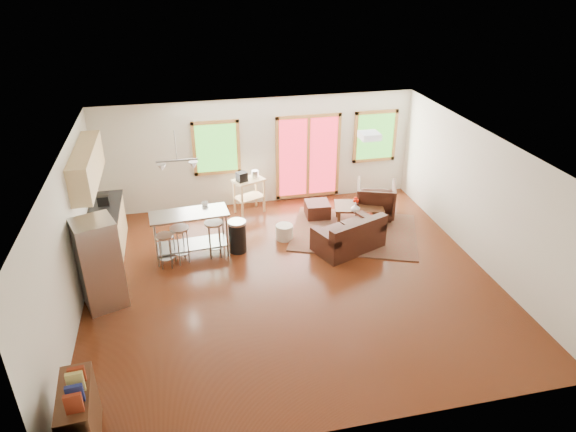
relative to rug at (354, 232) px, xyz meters
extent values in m
cube|color=#3B170A|center=(-1.76, -1.48, -0.02)|extent=(7.50, 7.00, 0.02)
cube|color=silver|center=(-1.76, -1.48, 2.60)|extent=(7.50, 7.00, 0.02)
cube|color=beige|center=(-1.76, 2.03, 1.29)|extent=(7.50, 0.02, 2.60)
cube|color=beige|center=(-5.52, -1.48, 1.29)|extent=(0.02, 7.00, 2.60)
cube|color=beige|center=(2.00, -1.48, 1.29)|extent=(0.02, 7.00, 2.60)
cube|color=beige|center=(-1.76, -4.99, 1.29)|extent=(7.50, 0.02, 2.60)
cube|color=#285E1B|center=(-2.76, 1.98, 1.49)|extent=(0.94, 0.02, 1.14)
cube|color=#A87036|center=(-2.76, 1.98, 2.10)|extent=(1.10, 0.05, 0.08)
cube|color=#A87036|center=(-2.76, 1.98, 0.88)|extent=(1.10, 0.05, 0.08)
cube|color=#A87036|center=(-3.27, 1.98, 1.49)|extent=(0.08, 0.05, 1.30)
cube|color=#A87036|center=(-2.25, 1.98, 1.49)|extent=(0.08, 0.05, 1.30)
cube|color=red|center=(-0.56, 1.98, 1.09)|extent=(1.44, 0.02, 1.94)
cube|color=#A87036|center=(-0.56, 1.98, 2.10)|extent=(1.60, 0.05, 0.08)
cube|color=#A87036|center=(-0.56, 1.98, 0.08)|extent=(1.60, 0.05, 0.08)
cube|color=#A87036|center=(-1.32, 1.98, 1.09)|extent=(0.08, 0.05, 2.10)
cube|color=#A87036|center=(0.20, 1.98, 1.09)|extent=(0.08, 0.05, 2.10)
cube|color=#A87036|center=(-0.56, 1.98, 1.09)|extent=(0.08, 0.05, 1.94)
cube|color=#285E1B|center=(1.14, 1.98, 1.49)|extent=(0.94, 0.02, 1.14)
cube|color=#A87036|center=(1.14, 1.98, 2.10)|extent=(1.10, 0.05, 0.08)
cube|color=#A87036|center=(1.14, 1.98, 0.88)|extent=(1.10, 0.05, 0.08)
cube|color=#A87036|center=(0.63, 1.98, 1.49)|extent=(0.08, 0.05, 1.30)
cube|color=#A87036|center=(1.65, 1.98, 1.49)|extent=(0.08, 0.05, 1.30)
cube|color=#4B5A34|center=(0.00, 0.00, 0.00)|extent=(3.27, 2.93, 0.03)
cube|color=black|center=(-0.35, -0.62, 0.18)|extent=(1.60, 1.26, 0.39)
cube|color=black|center=(-0.24, -0.90, 0.56)|extent=(1.37, 0.70, 0.35)
cube|color=black|center=(-0.92, -0.85, 0.45)|extent=(0.47, 0.81, 0.15)
cube|color=black|center=(0.21, -0.39, 0.45)|extent=(0.47, 0.81, 0.15)
cube|color=black|center=(-0.66, -0.69, 0.43)|extent=(0.73, 0.69, 0.11)
cube|color=black|center=(-0.09, -0.46, 0.43)|extent=(0.73, 0.69, 0.11)
cube|color=#3B2212|center=(0.24, 0.43, 0.40)|extent=(1.22, 0.90, 0.04)
cube|color=#3B2212|center=(-0.26, 0.31, 0.18)|extent=(0.08, 0.08, 0.39)
cube|color=#3B2212|center=(0.63, 0.09, 0.18)|extent=(0.08, 0.08, 0.39)
cube|color=#3B2212|center=(-0.14, 0.78, 0.18)|extent=(0.08, 0.08, 0.39)
cube|color=#3B2212|center=(0.74, 0.55, 0.18)|extent=(0.08, 0.08, 0.39)
imported|color=black|center=(0.75, 0.71, 0.44)|extent=(1.11, 1.08, 0.90)
cube|color=black|center=(-0.59, 0.93, 0.17)|extent=(0.58, 0.58, 0.36)
cylinder|color=beige|center=(-1.56, 0.07, 0.15)|extent=(0.43, 0.43, 0.33)
imported|color=silver|center=(0.08, 0.20, 0.49)|extent=(0.24, 0.25, 0.20)
sphere|color=red|center=(0.11, 0.22, 0.65)|extent=(0.09, 0.09, 0.08)
sphere|color=red|center=(0.04, 0.19, 0.68)|extent=(0.09, 0.09, 0.08)
sphere|color=red|center=(0.08, 0.25, 0.70)|extent=(0.09, 0.09, 0.08)
imported|color=maroon|center=(0.16, 0.07, 0.54)|extent=(0.24, 0.04, 0.32)
cube|color=tan|center=(-5.21, 0.22, 0.44)|extent=(0.60, 2.20, 0.90)
cube|color=black|center=(-5.21, 0.22, 0.91)|extent=(0.64, 2.24, 0.04)
cube|color=tan|center=(-5.33, 0.22, 1.94)|extent=(0.36, 2.20, 0.70)
cylinder|color=#B7BABC|center=(-5.21, -0.28, 1.02)|extent=(0.12, 0.12, 0.18)
cube|color=black|center=(-5.21, 0.62, 1.03)|extent=(0.22, 0.18, 0.20)
cube|color=#B7BABC|center=(-5.11, -1.50, 0.81)|extent=(0.83, 0.82, 1.64)
cube|color=gray|center=(-4.81, -1.39, 0.81)|extent=(0.22, 0.57, 1.60)
cylinder|color=gray|center=(-4.72, -1.58, 0.94)|extent=(0.03, 0.03, 1.09)
cylinder|color=gray|center=(-4.86, -1.20, 0.94)|extent=(0.03, 0.03, 1.09)
cube|color=#B7BABC|center=(-3.54, -0.19, 0.93)|extent=(1.57, 0.73, 0.04)
cube|color=gray|center=(-3.54, -0.19, 0.24)|extent=(1.46, 0.64, 0.03)
cylinder|color=gray|center=(-4.21, -0.48, 0.45)|extent=(0.04, 0.04, 0.93)
cylinder|color=gray|center=(-2.83, -0.37, 0.45)|extent=(0.04, 0.04, 0.93)
cylinder|color=gray|center=(-4.25, -0.01, 0.45)|extent=(0.04, 0.04, 0.93)
cylinder|color=gray|center=(-2.87, 0.09, 0.45)|extent=(0.04, 0.04, 0.93)
imported|color=silver|center=(-3.20, 0.08, 1.00)|extent=(0.15, 0.13, 0.13)
cylinder|color=#B7BABC|center=(-4.05, -0.52, 0.68)|extent=(0.35, 0.35, 0.04)
cylinder|color=gray|center=(-3.95, -0.44, 0.32)|extent=(0.02, 0.02, 0.67)
cylinder|color=gray|center=(-4.13, -0.43, 0.32)|extent=(0.02, 0.02, 0.67)
cylinder|color=gray|center=(-4.14, -0.61, 0.32)|extent=(0.02, 0.02, 0.67)
cylinder|color=gray|center=(-3.96, -0.62, 0.32)|extent=(0.02, 0.02, 0.67)
cylinder|color=gray|center=(-4.05, -0.52, 0.20)|extent=(0.32, 0.32, 0.01)
cylinder|color=#B7BABC|center=(-3.75, -0.41, 0.75)|extent=(0.49, 0.49, 0.04)
cylinder|color=gray|center=(-3.70, -0.28, 0.36)|extent=(0.03, 0.03, 0.74)
cylinder|color=gray|center=(-3.88, -0.36, 0.36)|extent=(0.03, 0.03, 0.74)
cylinder|color=gray|center=(-3.80, -0.54, 0.36)|extent=(0.03, 0.03, 0.74)
cylinder|color=gray|center=(-3.62, -0.46, 0.36)|extent=(0.03, 0.03, 0.74)
cylinder|color=gray|center=(-3.75, -0.41, 0.23)|extent=(0.44, 0.44, 0.02)
cylinder|color=#B7BABC|center=(-3.08, -0.33, 0.75)|extent=(0.38, 0.38, 0.04)
cylinder|color=gray|center=(-2.98, -0.23, 0.36)|extent=(0.03, 0.03, 0.74)
cylinder|color=gray|center=(-3.18, -0.23, 0.36)|extent=(0.03, 0.03, 0.74)
cylinder|color=gray|center=(-3.18, -0.43, 0.36)|extent=(0.03, 0.03, 0.74)
cylinder|color=gray|center=(-2.98, -0.43, 0.36)|extent=(0.03, 0.03, 0.74)
cylinder|color=gray|center=(-3.08, -0.33, 0.23)|extent=(0.34, 0.34, 0.02)
cylinder|color=black|center=(-2.61, -0.22, 0.31)|extent=(0.38, 0.38, 0.64)
cylinder|color=#B7BABC|center=(-2.61, -0.22, 0.65)|extent=(0.39, 0.39, 0.05)
cube|color=tan|center=(-2.10, 1.50, 0.81)|extent=(0.82, 0.68, 0.04)
cube|color=tan|center=(-2.10, 1.50, 0.38)|extent=(0.77, 0.64, 0.03)
cube|color=tan|center=(-2.31, 1.22, 0.40)|extent=(0.05, 0.05, 0.84)
cube|color=tan|center=(-1.76, 1.45, 0.40)|extent=(0.05, 0.05, 0.84)
cube|color=tan|center=(-2.45, 1.55, 0.40)|extent=(0.05, 0.05, 0.84)
cube|color=tan|center=(-1.89, 1.79, 0.40)|extent=(0.05, 0.05, 0.84)
cube|color=black|center=(-2.27, 1.43, 0.94)|extent=(0.28, 0.27, 0.22)
cylinder|color=#B7BABC|center=(-1.94, 1.57, 0.92)|extent=(0.21, 0.21, 0.18)
cube|color=#3B2212|center=(-5.11, -4.48, 0.42)|extent=(0.45, 1.00, 0.87)
cube|color=maroon|center=(-5.03, -4.80, 0.99)|extent=(0.20, 0.07, 0.26)
cube|color=navy|center=(-5.04, -4.64, 0.97)|extent=(0.20, 0.07, 0.24)
cube|color=tan|center=(-5.05, -4.47, 1.00)|extent=(0.20, 0.07, 0.28)
cube|color=maroon|center=(-5.07, -4.31, 0.96)|extent=(0.20, 0.07, 0.22)
cube|color=white|center=(-0.16, -0.88, 2.52)|extent=(0.35, 0.35, 0.12)
cylinder|color=gray|center=(-3.66, 0.02, 2.29)|extent=(0.02, 0.02, 0.60)
cube|color=gray|center=(-3.66, 0.02, 1.99)|extent=(0.80, 0.04, 0.03)
cone|color=#B7BABC|center=(-3.96, 0.02, 1.87)|extent=(0.18, 0.18, 0.14)
cone|color=#B7BABC|center=(-3.36, 0.02, 1.87)|extent=(0.18, 0.18, 0.14)
camera|label=1|loc=(-3.57, -9.39, 5.50)|focal=32.00mm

